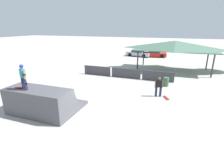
{
  "coord_description": "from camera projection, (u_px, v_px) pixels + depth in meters",
  "views": [
    {
      "loc": [
        4.13,
        -9.06,
        5.46
      ],
      "look_at": [
        -0.52,
        3.66,
        0.96
      ],
      "focal_mm": 28.0,
      "sensor_mm": 36.0,
      "label": 1
    }
  ],
  "objects": [
    {
      "name": "ground_plane",
      "position": [
        100.0,
        116.0,
        11.14
      ],
      "size": [
        160.0,
        160.0,
        0.0
      ],
      "primitive_type": "plane",
      "color": "#ADA8A0"
    },
    {
      "name": "quarter_pipe_ramp",
      "position": [
        42.0,
        102.0,
        11.42
      ],
      "size": [
        4.28,
        3.4,
        1.74
      ],
      "color": "#4C4C51",
      "rests_on": "ground"
    },
    {
      "name": "skater_on_deck",
      "position": [
        23.0,
        75.0,
        10.49
      ],
      "size": [
        0.67,
        0.39,
        1.57
      ],
      "rotation": [
        0.0,
        0.0,
        -0.39
      ],
      "color": "#1E2347",
      "rests_on": "quarter_pipe_ramp"
    },
    {
      "name": "skateboard_on_deck",
      "position": [
        22.0,
        87.0,
        10.99
      ],
      "size": [
        0.83,
        0.48,
        0.09
      ],
      "rotation": [
        0.0,
        0.0,
        0.38
      ],
      "color": "green",
      "rests_on": "quarter_pipe_ramp"
    },
    {
      "name": "bystander_walking",
      "position": [
        159.0,
        86.0,
        13.98
      ],
      "size": [
        0.65,
        0.35,
        1.63
      ],
      "rotation": [
        0.0,
        0.0,
        3.48
      ],
      "color": "#1E2347",
      "rests_on": "ground"
    },
    {
      "name": "skateboard_on_ground",
      "position": [
        166.0,
        98.0,
        13.85
      ],
      "size": [
        0.57,
        0.82,
        0.09
      ],
      "rotation": [
        0.0,
        0.0,
        5.2
      ],
      "color": "green",
      "rests_on": "ground"
    },
    {
      "name": "barrier_fence",
      "position": [
        126.0,
        73.0,
        19.22
      ],
      "size": [
        10.16,
        0.12,
        1.05
      ],
      "color": "#3D3D42",
      "rests_on": "ground"
    },
    {
      "name": "pavilion_shelter",
      "position": [
        175.0,
        45.0,
        21.63
      ],
      "size": [
        9.8,
        4.83,
        3.77
      ],
      "color": "#2D2D33",
      "rests_on": "ground"
    },
    {
      "name": "trash_bin",
      "position": [
        166.0,
        82.0,
        16.57
      ],
      "size": [
        0.52,
        0.52,
        0.85
      ],
      "primitive_type": "cylinder",
      "color": "#385B3D",
      "rests_on": "ground"
    },
    {
      "name": "parked_car_silver",
      "position": [
        138.0,
        53.0,
        32.88
      ],
      "size": [
        4.74,
        2.39,
        1.27
      ],
      "rotation": [
        0.0,
        0.0,
        -0.17
      ],
      "color": "#A8AAAF",
      "rests_on": "ground"
    },
    {
      "name": "parked_car_red",
      "position": [
        155.0,
        54.0,
        32.2
      ],
      "size": [
        4.29,
        2.32,
        1.27
      ],
      "rotation": [
        0.0,
        0.0,
        0.16
      ],
      "color": "red",
      "rests_on": "ground"
    }
  ]
}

